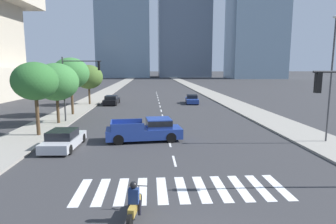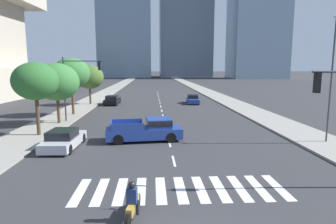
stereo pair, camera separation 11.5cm
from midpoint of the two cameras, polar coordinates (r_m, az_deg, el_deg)
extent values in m
cube|color=gray|center=(39.20, 15.23, 0.62)|extent=(4.00, 260.00, 0.15)
cube|color=gray|center=(38.43, -17.95, 0.34)|extent=(4.00, 260.00, 0.15)
cube|color=silver|center=(13.79, -16.85, -14.89)|extent=(0.45, 2.92, 0.01)
cube|color=silver|center=(13.61, -13.04, -15.06)|extent=(0.45, 2.92, 0.01)
cube|color=silver|center=(13.49, -9.13, -15.16)|extent=(0.45, 2.92, 0.01)
cube|color=silver|center=(13.43, -5.17, -15.20)|extent=(0.45, 2.92, 0.01)
cube|color=silver|center=(13.43, -1.19, -15.16)|extent=(0.45, 2.92, 0.01)
cube|color=silver|center=(13.49, 2.77, -15.06)|extent=(0.45, 2.92, 0.01)
cube|color=silver|center=(13.61, 6.67, -14.89)|extent=(0.45, 2.92, 0.01)
cube|color=silver|center=(13.78, 10.48, -14.66)|extent=(0.45, 2.92, 0.01)
cube|color=silver|center=(14.02, 14.18, -14.38)|extent=(0.45, 2.92, 0.01)
cube|color=silver|center=(14.30, 17.72, -14.06)|extent=(0.45, 2.92, 0.01)
cube|color=silver|center=(14.63, 21.11, -13.70)|extent=(0.45, 2.92, 0.01)
cube|color=silver|center=(17.21, 1.35, -9.68)|extent=(0.14, 2.00, 0.01)
cube|color=silver|center=(21.03, 0.47, -6.22)|extent=(0.14, 2.00, 0.01)
cube|color=silver|center=(24.90, -0.13, -3.84)|extent=(0.14, 2.00, 0.01)
cube|color=silver|center=(28.82, -0.57, -2.10)|extent=(0.14, 2.00, 0.01)
cube|color=silver|center=(32.75, -0.90, -0.77)|extent=(0.14, 2.00, 0.01)
cube|color=silver|center=(36.69, -1.16, 0.27)|extent=(0.14, 2.00, 0.01)
cube|color=silver|center=(40.65, -1.37, 1.11)|extent=(0.14, 2.00, 0.01)
cube|color=silver|center=(44.62, -1.54, 1.80)|extent=(0.14, 2.00, 0.01)
cube|color=silver|center=(48.59, -1.69, 2.37)|extent=(0.14, 2.00, 0.01)
cube|color=silver|center=(52.56, -1.81, 2.86)|extent=(0.14, 2.00, 0.01)
cube|color=silver|center=(56.54, -1.91, 3.28)|extent=(0.14, 2.00, 0.01)
cube|color=silver|center=(60.52, -2.01, 3.65)|extent=(0.14, 2.00, 0.01)
cube|color=silver|center=(64.51, -2.09, 3.97)|extent=(0.14, 2.00, 0.01)
cylinder|color=black|center=(11.77, -5.79, -17.24)|extent=(0.21, 0.61, 0.60)
cylinder|color=black|center=(10.39, -7.70, -21.07)|extent=(0.21, 0.61, 0.60)
cube|color=#B28E38|center=(10.97, -6.69, -18.02)|extent=(0.42, 1.31, 0.32)
cylinder|color=#B2B2B7|center=(11.56, -5.91, -16.12)|extent=(0.11, 0.32, 0.67)
cylinder|color=black|center=(11.45, -5.89, -14.33)|extent=(0.70, 0.15, 0.04)
cube|color=navy|center=(10.69, -6.86, -16.18)|extent=(0.39, 0.29, 0.55)
sphere|color=black|center=(10.53, -6.90, -14.18)|extent=(0.26, 0.26, 0.26)
cylinder|color=black|center=(11.03, -7.65, -18.17)|extent=(0.14, 0.14, 0.55)
cylinder|color=black|center=(10.96, -5.72, -18.33)|extent=(0.14, 0.14, 0.55)
cube|color=navy|center=(21.75, -4.64, -4.14)|extent=(5.79, 2.67, 0.75)
cube|color=navy|center=(21.71, -1.72, -2.18)|extent=(1.98, 2.10, 0.70)
cube|color=black|center=(21.70, -1.72, -1.96)|extent=(2.01, 2.14, 0.39)
cube|color=navy|center=(22.53, -8.00, -2.05)|extent=(2.35, 0.33, 0.55)
cube|color=navy|center=(20.57, -7.86, -3.09)|extent=(2.35, 0.33, 0.55)
cube|color=navy|center=(21.56, -11.06, -2.62)|extent=(0.29, 2.00, 0.55)
cylinder|color=black|center=(22.93, -0.08, -3.98)|extent=(0.78, 0.34, 0.76)
cylinder|color=black|center=(21.13, 0.75, -5.10)|extent=(0.78, 0.34, 0.76)
cylinder|color=black|center=(22.65, -9.65, -4.27)|extent=(0.78, 0.34, 0.76)
cylinder|color=black|center=(20.82, -9.67, -5.43)|extent=(0.78, 0.34, 0.76)
cube|color=#B7BABF|center=(21.02, -19.79, -5.49)|extent=(2.09, 4.59, 0.59)
cube|color=black|center=(20.68, -20.07, -4.11)|extent=(1.75, 2.10, 0.55)
cylinder|color=black|center=(22.73, -20.54, -4.82)|extent=(0.25, 0.65, 0.64)
cylinder|color=black|center=(22.21, -16.39, -4.93)|extent=(0.25, 0.65, 0.64)
cylinder|color=black|center=(19.98, -23.54, -6.84)|extent=(0.25, 0.65, 0.64)
cylinder|color=black|center=(19.38, -18.86, -7.05)|extent=(0.25, 0.65, 0.64)
cube|color=black|center=(43.72, -10.90, 2.15)|extent=(2.05, 4.81, 0.68)
cube|color=black|center=(43.42, -10.97, 2.89)|extent=(1.73, 2.19, 0.50)
cylinder|color=black|center=(45.47, -11.62, 2.15)|extent=(0.24, 0.65, 0.64)
cylinder|color=black|center=(45.19, -9.48, 2.17)|extent=(0.24, 0.65, 0.64)
cylinder|color=black|center=(42.32, -12.40, 1.64)|extent=(0.24, 0.65, 0.64)
cylinder|color=black|center=(42.02, -10.10, 1.66)|extent=(0.24, 0.65, 0.64)
cube|color=navy|center=(44.18, 5.00, 2.31)|extent=(2.16, 4.60, 0.62)
cube|color=black|center=(44.34, 4.99, 3.07)|extent=(1.74, 2.13, 0.52)
cylinder|color=black|center=(42.76, 6.21, 1.87)|extent=(0.27, 0.66, 0.64)
cylinder|color=black|center=(42.65, 4.03, 1.88)|extent=(0.27, 0.66, 0.64)
cylinder|color=black|center=(45.76, 5.89, 2.33)|extent=(0.27, 0.66, 0.64)
cylinder|color=black|center=(45.66, 3.86, 2.34)|extent=(0.27, 0.66, 0.64)
cube|color=black|center=(13.88, 27.70, 5.21)|extent=(0.20, 0.28, 0.90)
sphere|color=red|center=(13.87, 27.79, 6.45)|extent=(0.18, 0.18, 0.18)
sphere|color=orange|center=(13.88, 27.70, 5.21)|extent=(0.18, 0.18, 0.18)
sphere|color=green|center=(13.90, 27.62, 3.98)|extent=(0.18, 0.18, 0.18)
cylinder|color=#333335|center=(30.26, -19.75, 4.25)|extent=(0.14, 0.14, 6.34)
cylinder|color=#333335|center=(29.71, -16.52, 9.67)|extent=(3.75, 0.10, 0.10)
cube|color=black|center=(29.39, -13.36, 8.93)|extent=(0.20, 0.28, 0.90)
sphere|color=red|center=(29.39, -13.38, 9.52)|extent=(0.18, 0.18, 0.18)
sphere|color=orange|center=(29.39, -13.36, 8.93)|extent=(0.18, 0.18, 0.18)
sphere|color=green|center=(29.39, -13.34, 8.35)|extent=(0.18, 0.18, 0.18)
cube|color=#19662D|center=(30.27, -19.73, 3.93)|extent=(0.60, 0.04, 0.18)
cylinder|color=#3F3F42|center=(23.42, 29.76, 5.23)|extent=(0.12, 0.12, 8.63)
cylinder|color=#4C3823|center=(24.93, -24.29, -0.90)|extent=(0.28, 0.28, 2.88)
ellipsoid|color=#2D662D|center=(24.65, -24.71, 5.60)|extent=(3.48, 3.48, 2.96)
cylinder|color=#4C3823|center=(29.68, -20.80, 0.17)|extent=(0.28, 0.28, 2.28)
ellipsoid|color=#387538|center=(29.42, -21.10, 5.60)|extent=(4.19, 4.19, 3.56)
cylinder|color=#4C3823|center=(34.59, -18.27, 2.08)|extent=(0.28, 0.28, 3.04)
ellipsoid|color=#387538|center=(34.39, -18.53, 7.31)|extent=(4.09, 4.09, 3.48)
cylinder|color=#4C3823|center=(43.71, -15.11, 3.08)|extent=(0.28, 0.28, 2.33)
ellipsoid|color=#426028|center=(43.54, -15.25, 6.74)|extent=(4.08, 4.08, 3.47)
cube|color=#7A93A8|center=(169.18, -8.59, 20.55)|extent=(28.29, 23.15, 80.22)
camera|label=1|loc=(0.06, -89.85, 0.02)|focal=30.72mm
camera|label=2|loc=(0.06, 90.15, -0.02)|focal=30.72mm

